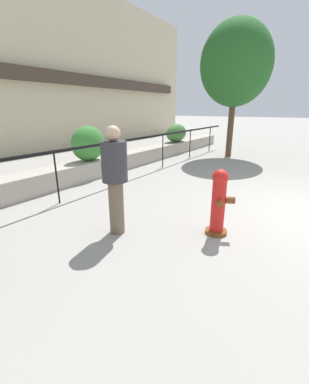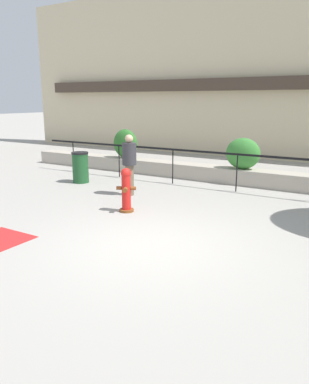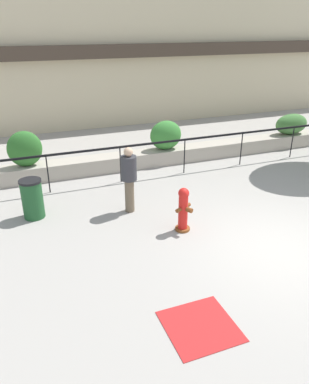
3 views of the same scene
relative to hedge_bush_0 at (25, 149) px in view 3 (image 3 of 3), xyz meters
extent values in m
plane|color=#9E9991|center=(4.78, -6.00, -1.04)|extent=(120.00, 120.00, 0.00)
cube|color=beige|center=(4.78, 6.00, 2.96)|extent=(30.00, 1.00, 8.00)
cube|color=#3F3328|center=(4.78, 5.32, 2.32)|extent=(27.00, 0.36, 0.56)
cube|color=#ADA393|center=(4.78, 0.00, -0.79)|extent=(18.00, 0.70, 0.50)
cube|color=black|center=(4.78, -1.10, 0.08)|extent=(15.00, 0.05, 0.06)
cylinder|color=black|center=(0.50, -1.10, -0.47)|extent=(0.04, 0.04, 1.15)
cylinder|color=black|center=(2.64, -1.10, -0.47)|extent=(0.04, 0.04, 1.15)
cylinder|color=black|center=(4.78, -1.10, -0.47)|extent=(0.04, 0.04, 1.15)
cylinder|color=black|center=(6.92, -1.10, -0.47)|extent=(0.04, 0.04, 1.15)
cylinder|color=black|center=(9.07, -1.10, -0.47)|extent=(0.04, 0.04, 1.15)
ellipsoid|color=#2D6B28|center=(0.00, 0.00, 0.00)|extent=(1.02, 0.57, 1.09)
ellipsoid|color=#387F33|center=(4.59, 0.00, -0.05)|extent=(1.11, 0.70, 0.99)
ellipsoid|color=#427538|center=(9.89, 0.00, -0.15)|extent=(1.39, 0.70, 0.79)
cylinder|color=brown|center=(3.15, -4.45, -1.01)|extent=(0.47, 0.47, 0.06)
cylinder|color=red|center=(3.15, -4.45, -0.56)|extent=(0.30, 0.30, 0.85)
sphere|color=red|center=(3.15, -4.45, -0.09)|extent=(0.25, 0.25, 0.25)
cylinder|color=brown|center=(3.23, -4.61, -0.46)|extent=(0.16, 0.18, 0.11)
cylinder|color=brown|center=(3.00, -4.53, -0.46)|extent=(0.15, 0.14, 0.09)
cylinder|color=brown|center=(3.31, -4.37, -0.46)|extent=(0.15, 0.14, 0.09)
cylinder|color=brown|center=(2.29, -3.06, -0.60)|extent=(0.28, 0.28, 0.88)
cylinder|color=#333338|center=(2.29, -3.06, 0.15)|extent=(0.46, 0.46, 0.62)
sphere|color=#D6AD89|center=(2.29, -3.06, 0.57)|extent=(0.23, 0.23, 0.23)
cube|color=#B22323|center=(2.09, -7.37, -1.04)|extent=(1.13, 1.13, 0.01)
cylinder|color=#1E5128|center=(-0.06, -2.50, -0.57)|extent=(0.52, 0.52, 0.95)
cylinder|color=black|center=(-0.06, -2.50, -0.06)|extent=(0.55, 0.55, 0.06)
camera|label=1|loc=(-0.60, -5.69, 0.92)|focal=24.00mm
camera|label=2|loc=(8.26, -11.66, 1.63)|focal=35.00mm
camera|label=3|loc=(-0.28, -11.40, 3.45)|focal=35.00mm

